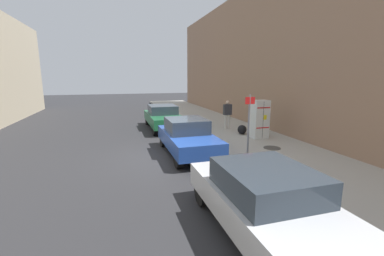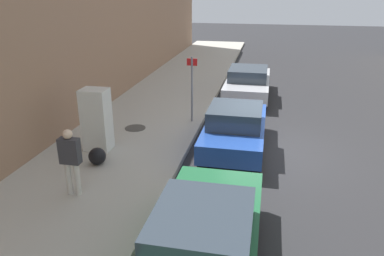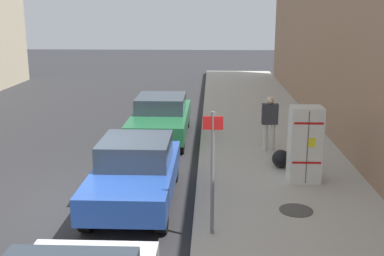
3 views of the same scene
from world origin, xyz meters
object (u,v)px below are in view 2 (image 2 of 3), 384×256
at_px(discarded_refrigerator, 97,120).
at_px(street_sign_post, 192,86).
at_px(pedestrian_walking_far, 71,158).
at_px(parked_hatchback_blue, 235,128).
at_px(parked_sedan_green, 204,240).
at_px(parked_sedan_silver, 248,82).
at_px(trash_bag, 97,156).

relative_size(discarded_refrigerator, street_sign_post, 0.79).
bearing_deg(pedestrian_walking_far, parked_hatchback_blue, -59.19).
relative_size(parked_sedan_green, parked_sedan_silver, 0.97).
height_order(trash_bag, parked_sedan_silver, parked_sedan_silver).
bearing_deg(parked_sedan_green, street_sign_post, 103.25).
distance_m(discarded_refrigerator, parked_sedan_green, 5.85).
bearing_deg(street_sign_post, discarded_refrigerator, -127.18).
bearing_deg(parked_sedan_silver, parked_hatchback_blue, -90.00).
xyz_separation_m(parked_hatchback_blue, parked_sedan_silver, (0.00, 5.81, -0.01)).
relative_size(discarded_refrigerator, parked_sedan_green, 0.41).
height_order(discarded_refrigerator, pedestrian_walking_far, discarded_refrigerator).
relative_size(pedestrian_walking_far, parked_sedan_green, 0.36).
relative_size(discarded_refrigerator, parked_hatchback_blue, 0.45).
distance_m(trash_bag, parked_sedan_silver, 8.64).
relative_size(trash_bag, parked_sedan_silver, 0.10).
distance_m(discarded_refrigerator, parked_sedan_silver, 7.96).
xyz_separation_m(trash_bag, parked_hatchback_blue, (3.52, 2.08, 0.32)).
bearing_deg(discarded_refrigerator, parked_sedan_silver, 60.41).
xyz_separation_m(pedestrian_walking_far, parked_hatchback_blue, (3.37, 3.62, -0.36)).
distance_m(parked_sedan_green, parked_hatchback_blue, 5.43).
distance_m(pedestrian_walking_far, parked_hatchback_blue, 4.96).
xyz_separation_m(trash_bag, parked_sedan_silver, (3.52, 7.88, 0.31)).
bearing_deg(discarded_refrigerator, parked_hatchback_blue, 15.70).
bearing_deg(parked_hatchback_blue, parked_sedan_silver, 90.00).
relative_size(parked_sedan_green, parked_hatchback_blue, 1.11).
relative_size(discarded_refrigerator, parked_sedan_silver, 0.40).
distance_m(street_sign_post, trash_bag, 4.43).
height_order(trash_bag, parked_sedan_green, parked_sedan_green).
relative_size(street_sign_post, trash_bag, 4.92).
xyz_separation_m(street_sign_post, pedestrian_walking_far, (-1.67, -5.45, -0.39)).
xyz_separation_m(street_sign_post, trash_bag, (-1.81, -3.90, -1.07)).
xyz_separation_m(pedestrian_walking_far, parked_sedan_green, (3.37, -1.80, -0.35)).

